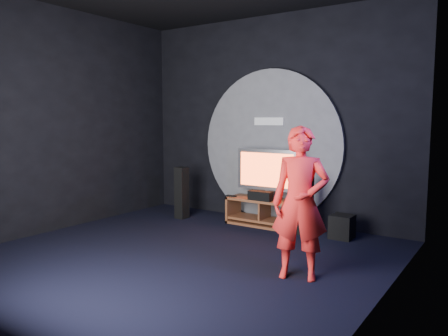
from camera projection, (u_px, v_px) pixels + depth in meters
The scene contains 13 objects.
floor at pixel (179, 257), 5.62m from camera, with size 5.00×5.00×0.00m, color black.
back_wall at pixel (272, 120), 7.47m from camera, with size 5.00×0.04×3.50m, color black.
left_wall at pixel (55, 120), 6.81m from camera, with size 0.04×5.00×3.50m, color black.
right_wall at pixel (386, 121), 4.02m from camera, with size 0.04×5.00×3.50m, color black.
wall_disc_panel at pixel (270, 146), 7.48m from camera, with size 2.60×0.11×2.60m.
media_console at pixel (265, 214), 7.21m from camera, with size 1.27×0.45×0.45m.
tv at pixel (267, 172), 7.19m from camera, with size 1.09×0.22×0.82m.
center_speaker at pixel (260, 196), 7.06m from camera, with size 0.40×0.15×0.15m, color black.
remote at pixel (231, 196), 7.41m from camera, with size 0.18×0.05×0.02m, color black.
tower_speaker_left at pixel (182, 193), 7.74m from camera, with size 0.18×0.20×0.92m, color black.
tower_speaker_right at pixel (306, 205), 6.64m from camera, with size 0.18×0.20×0.92m, color black.
subwoofer at pixel (342, 227), 6.45m from camera, with size 0.32×0.32×0.35m, color black.
player at pixel (300, 203), 4.79m from camera, with size 0.62×0.41×1.69m, color red.
Camera 1 is at (3.53, -4.19, 1.78)m, focal length 35.00 mm.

